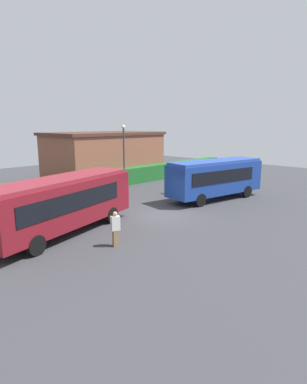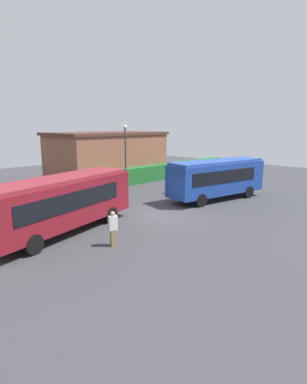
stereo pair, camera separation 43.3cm
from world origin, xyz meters
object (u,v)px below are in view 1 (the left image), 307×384
at_px(person_left, 115,228).
at_px(bus_blue, 216,177).
at_px(bus_maroon, 63,202).
at_px(person_right, 172,185).
at_px(person_far, 179,181).
at_px(person_center, 55,200).
at_px(lamppost, 124,151).

bearing_deg(person_left, bus_blue, 119.04).
bearing_deg(bus_maroon, person_right, -3.31).
bearing_deg(person_far, bus_maroon, 142.33).
bearing_deg(bus_blue, bus_maroon, -175.63).
distance_m(person_center, lamppost, 8.86).
relative_size(bus_blue, person_right, 5.48).
height_order(bus_maroon, bus_blue, bus_blue).
xyz_separation_m(person_center, person_right, (10.49, -1.57, -0.16)).
bearing_deg(person_left, person_far, 135.59).
height_order(person_center, person_right, person_center).
bearing_deg(bus_maroon, lamppost, 17.33).
bearing_deg(person_far, lamppost, 90.98).
bearing_deg(person_left, person_center, -168.36).
distance_m(person_left, lamppost, 13.61).
bearing_deg(bus_blue, lamppost, 124.21).
distance_m(person_right, lamppost, 5.24).
relative_size(person_far, lamppost, 0.28).
height_order(bus_blue, lamppost, lamppost).
bearing_deg(lamppost, person_far, -39.76).
bearing_deg(person_left, bus_maroon, -149.36).
distance_m(bus_maroon, bus_blue, 13.24).
bearing_deg(person_right, person_left, -164.66).
relative_size(person_left, person_right, 1.10).
xyz_separation_m(bus_maroon, person_center, (1.74, 3.90, -0.83)).
distance_m(person_right, person_far, 1.62).
xyz_separation_m(bus_maroon, person_far, (13.77, 2.83, -0.96)).
bearing_deg(person_left, person_right, 136.66).
height_order(bus_maroon, person_center, bus_maroon).
bearing_deg(bus_maroon, person_far, -2.50).
xyz_separation_m(person_left, person_right, (11.49, 5.97, -0.10)).
xyz_separation_m(person_center, person_far, (12.03, -1.08, -0.13)).
xyz_separation_m(bus_blue, person_right, (-0.93, 3.82, -0.99)).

